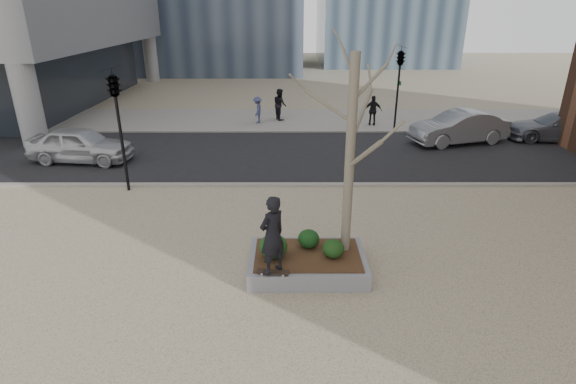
{
  "coord_description": "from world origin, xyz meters",
  "views": [
    {
      "loc": [
        0.48,
        -10.08,
        6.39
      ],
      "look_at": [
        0.5,
        2.0,
        1.4
      ],
      "focal_mm": 28.0,
      "sensor_mm": 36.0,
      "label": 1
    }
  ],
  "objects_px": {
    "planter": "(307,263)",
    "skateboarder": "(272,235)",
    "skateboard": "(273,273)",
    "police_car": "(80,145)"
  },
  "relations": [
    {
      "from": "skateboard",
      "to": "police_car",
      "type": "bearing_deg",
      "value": 139.04
    },
    {
      "from": "skateboard",
      "to": "police_car",
      "type": "xyz_separation_m",
      "value": [
        -8.77,
        9.83,
        0.3
      ]
    },
    {
      "from": "skateboarder",
      "to": "skateboard",
      "type": "bearing_deg",
      "value": 61.46
    },
    {
      "from": "planter",
      "to": "police_car",
      "type": "relative_size",
      "value": 0.67
    },
    {
      "from": "skateboarder",
      "to": "police_car",
      "type": "bearing_deg",
      "value": -90.85
    },
    {
      "from": "skateboard",
      "to": "skateboarder",
      "type": "relative_size",
      "value": 0.4
    },
    {
      "from": "planter",
      "to": "skateboarder",
      "type": "distance_m",
      "value": 1.77
    },
    {
      "from": "skateboard",
      "to": "police_car",
      "type": "height_order",
      "value": "police_car"
    },
    {
      "from": "planter",
      "to": "skateboarder",
      "type": "relative_size",
      "value": 1.54
    },
    {
      "from": "planter",
      "to": "police_car",
      "type": "height_order",
      "value": "police_car"
    }
  ]
}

